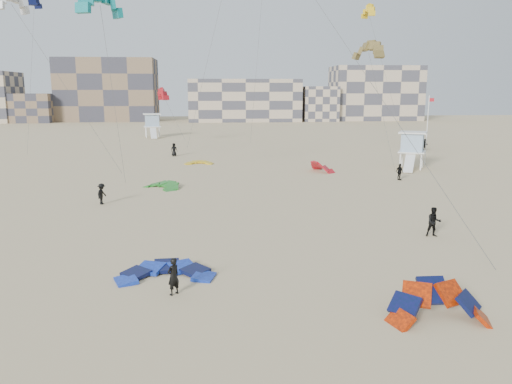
{
  "coord_description": "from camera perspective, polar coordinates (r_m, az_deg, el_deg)",
  "views": [
    {
      "loc": [
        1.64,
        -19.0,
        8.58
      ],
      "look_at": [
        3.63,
        6.0,
        3.52
      ],
      "focal_mm": 35.0,
      "sensor_mm": 36.0,
      "label": 1
    }
  ],
  "objects": [
    {
      "name": "ground",
      "position": [
        20.91,
        -8.88,
        -12.96
      ],
      "size": [
        320.0,
        320.0,
        0.0
      ],
      "primitive_type": "plane",
      "color": "tan",
      "rests_on": "ground"
    },
    {
      "name": "kite_ground_blue",
      "position": [
        24.27,
        -10.27,
        -9.48
      ],
      "size": [
        4.34,
        4.55,
        1.29
      ],
      "primitive_type": null,
      "rotation": [
        0.13,
        0.0,
        0.05
      ],
      "color": "blue",
      "rests_on": "ground"
    },
    {
      "name": "kite_ground_orange",
      "position": [
        20.9,
        20.01,
        -13.56
      ],
      "size": [
        3.74,
        3.79,
        3.73
      ],
      "primitive_type": null,
      "rotation": [
        0.75,
        0.0,
        -0.0
      ],
      "color": "#FA3500",
      "rests_on": "ground"
    },
    {
      "name": "kite_ground_green",
      "position": [
        45.99,
        -10.7,
        0.47
      ],
      "size": [
        5.25,
        5.25,
        1.8
      ],
      "primitive_type": null,
      "rotation": [
        0.24,
        0.0,
        -0.76
      ],
      "color": "#22832F",
      "rests_on": "ground"
    },
    {
      "name": "kite_ground_red_far",
      "position": [
        55.03,
        7.54,
        2.35
      ],
      "size": [
        4.25,
        4.17,
        3.28
      ],
      "primitive_type": null,
      "rotation": [
        0.71,
        0.0,
        1.9
      ],
      "color": "red",
      "rests_on": "ground"
    },
    {
      "name": "kite_ground_yellow",
      "position": [
        60.63,
        -6.53,
        3.21
      ],
      "size": [
        3.04,
        3.23,
        0.94
      ],
      "primitive_type": null,
      "rotation": [
        0.12,
        0.0,
        -0.0
      ],
      "color": "yellow",
      "rests_on": "ground"
    },
    {
      "name": "kitesurfer_main",
      "position": [
        21.9,
        -9.43,
        -9.49
      ],
      "size": [
        0.7,
        0.7,
        1.65
      ],
      "primitive_type": "imported",
      "rotation": [
        0.0,
        0.0,
        3.92
      ],
      "color": "black",
      "rests_on": "ground"
    },
    {
      "name": "kitesurfer_b",
      "position": [
        31.8,
        19.67,
        -3.25
      ],
      "size": [
        0.96,
        0.79,
        1.79
      ],
      "primitive_type": "imported",
      "rotation": [
        0.0,
        0.0,
        -0.14
      ],
      "color": "black",
      "rests_on": "ground"
    },
    {
      "name": "kitesurfer_c",
      "position": [
        40.29,
        -17.22,
        -0.21
      ],
      "size": [
        0.88,
        1.19,
        1.64
      ],
      "primitive_type": "imported",
      "rotation": [
        0.0,
        0.0,
        1.28
      ],
      "color": "black",
      "rests_on": "ground"
    },
    {
      "name": "kitesurfer_d",
      "position": [
        51.05,
        16.1,
        2.22
      ],
      "size": [
        0.72,
        1.04,
        1.64
      ],
      "primitive_type": "imported",
      "rotation": [
        0.0,
        0.0,
        1.94
      ],
      "color": "black",
      "rests_on": "ground"
    },
    {
      "name": "kitesurfer_e",
      "position": [
        68.4,
        -9.36,
        4.81
      ],
      "size": [
        0.97,
        0.75,
        1.76
      ],
      "primitive_type": "imported",
      "rotation": [
        0.0,
        0.0,
        0.24
      ],
      "color": "black",
      "rests_on": "ground"
    },
    {
      "name": "kitesurfer_f",
      "position": [
        77.77,
        18.69,
        5.14
      ],
      "size": [
        1.0,
        1.71,
        1.75
      ],
      "primitive_type": "imported",
      "rotation": [
        0.0,
        0.0,
        -1.25
      ],
      "color": "black",
      "rests_on": "ground"
    },
    {
      "name": "kite_fly_teal_a",
      "position": [
        43.93,
        -17.38,
        19.71
      ],
      "size": [
        5.4,
        5.43,
        15.54
      ],
      "rotation": [
        0.0,
        0.0,
        0.91
      ],
      "color": "teal",
      "rests_on": "ground"
    },
    {
      "name": "kite_fly_grey",
      "position": [
        54.37,
        -26.21,
        18.77
      ],
      "size": [
        12.17,
        5.22,
        16.77
      ],
      "rotation": [
        0.0,
        0.0,
        1.13
      ],
      "color": "white",
      "rests_on": "ground"
    },
    {
      "name": "kite_fly_olive",
      "position": [
        54.18,
        12.75,
        15.35
      ],
      "size": [
        4.96,
        8.13,
        13.06
      ],
      "rotation": [
        0.0,
        0.0,
        -1.02
      ],
      "color": "brown",
      "rests_on": "ground"
    },
    {
      "name": "kite_fly_yellow",
      "position": [
        75.47,
        12.72,
        19.4
      ],
      "size": [
        7.22,
        3.58,
        19.35
      ],
      "rotation": [
        0.0,
        0.0,
        -1.5
      ],
      "color": "yellow",
      "rests_on": "ground"
    },
    {
      "name": "kite_fly_navy",
      "position": [
        71.66,
        -24.0,
        19.23
      ],
      "size": [
        3.27,
        5.95,
        19.63
      ],
      "rotation": [
        0.0,
        0.0,
        1.64
      ],
      "color": "#0D0C42",
      "rests_on": "ground"
    },
    {
      "name": "kite_fly_red",
      "position": [
        81.99,
        -10.58,
        10.82
      ],
      "size": [
        5.76,
        4.55,
        8.33
      ],
      "rotation": [
        0.0,
        0.0,
        1.87
      ],
      "color": "red",
      "rests_on": "ground"
    },
    {
      "name": "lifeguard_tower_near",
      "position": [
        59.22,
        17.41,
        4.57
      ],
      "size": [
        3.93,
        6.2,
        4.14
      ],
      "rotation": [
        0.0,
        0.0,
        -0.46
      ],
      "color": "white",
      "rests_on": "ground"
    },
    {
      "name": "lifeguard_tower_far",
      "position": [
        97.56,
        -11.77,
        7.44
      ],
      "size": [
        3.68,
        6.41,
        4.48
      ],
      "rotation": [
        0.0,
        0.0,
        0.18
      ],
      "color": "white",
      "rests_on": "ground"
    },
    {
      "name": "flagpole",
      "position": [
        62.68,
        18.98,
        6.86
      ],
      "size": [
        0.66,
        0.1,
        8.13
      ],
      "color": "white",
      "rests_on": "ground"
    },
    {
      "name": "condo_west_b",
      "position": [
        156.23,
        -16.55,
        11.11
      ],
      "size": [
        28.0,
        14.0,
        18.0
      ],
      "primitive_type": "cube",
      "color": "#7C634B",
      "rests_on": "ground"
    },
    {
      "name": "condo_mid",
      "position": [
        149.25,
        -1.36,
        10.43
      ],
      "size": [
        32.0,
        16.0,
        12.0
      ],
      "primitive_type": "cube",
      "color": "#BFAA8C",
      "rests_on": "ground"
    },
    {
      "name": "condo_east",
      "position": [
        158.55,
        13.46,
        10.91
      ],
      "size": [
        26.0,
        14.0,
        16.0
      ],
      "primitive_type": "cube",
      "color": "#BFAA8C",
      "rests_on": "ground"
    },
    {
      "name": "condo_fill_left",
      "position": [
        155.87,
        -24.19,
        8.75
      ],
      "size": [
        12.0,
        10.0,
        8.0
      ],
      "primitive_type": "cube",
      "color": "#7C634B",
      "rests_on": "ground"
    },
    {
      "name": "condo_fill_right",
      "position": [
        150.14,
        7.23,
        9.97
      ],
      "size": [
        10.0,
        10.0,
        10.0
      ],
      "primitive_type": "cube",
      "color": "#BFAA8C",
      "rests_on": "ground"
    }
  ]
}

